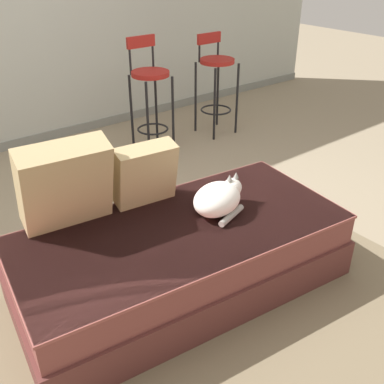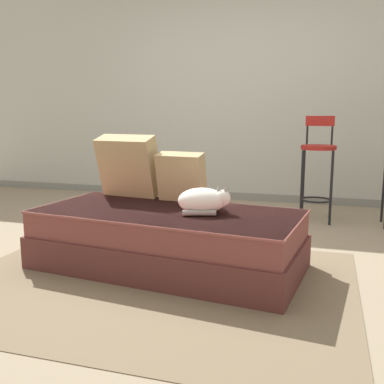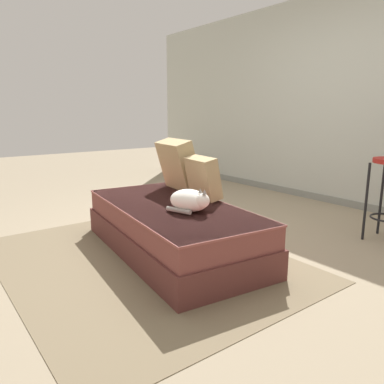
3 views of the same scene
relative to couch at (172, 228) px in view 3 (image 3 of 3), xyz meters
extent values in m
plane|color=gray|center=(0.00, 0.40, -0.21)|extent=(16.00, 16.00, 0.00)
cube|color=#B7BCB2|center=(0.00, 2.65, 1.09)|extent=(8.00, 0.10, 2.60)
cube|color=gray|center=(0.00, 2.60, -0.16)|extent=(8.00, 0.02, 0.09)
cube|color=#75664C|center=(0.00, -0.30, -0.21)|extent=(2.53, 1.97, 0.01)
cube|color=brown|center=(0.00, 0.00, -0.10)|extent=(1.92, 1.08, 0.23)
cube|color=brown|center=(0.00, 0.00, 0.11)|extent=(1.88, 1.03, 0.18)
cube|color=brown|center=(0.00, 0.00, 0.19)|extent=(1.89, 1.05, 0.02)
cube|color=tan|center=(-0.46, 0.39, 0.45)|extent=(0.50, 0.34, 0.49)
cube|color=tan|center=(-0.01, 0.34, 0.39)|extent=(0.38, 0.23, 0.37)
ellipsoid|color=white|center=(0.25, 0.00, 0.29)|extent=(0.38, 0.33, 0.17)
sphere|color=white|center=(0.38, 0.02, 0.31)|extent=(0.11, 0.11, 0.11)
cone|color=gray|center=(0.36, 0.02, 0.38)|extent=(0.03, 0.03, 0.04)
cone|color=gray|center=(0.41, 0.02, 0.38)|extent=(0.03, 0.03, 0.04)
cylinder|color=gray|center=(0.26, -0.11, 0.23)|extent=(0.22, 0.10, 0.04)
cylinder|color=black|center=(0.81, 1.59, 0.15)|extent=(0.02, 0.02, 0.72)
cylinder|color=black|center=(0.81, 1.86, 0.15)|extent=(0.02, 0.02, 0.72)
camera|label=1|loc=(-1.21, -1.63, 1.56)|focal=42.00mm
camera|label=2|loc=(1.04, -2.84, 0.87)|focal=42.00mm
camera|label=3|loc=(2.50, -1.67, 0.96)|focal=35.00mm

